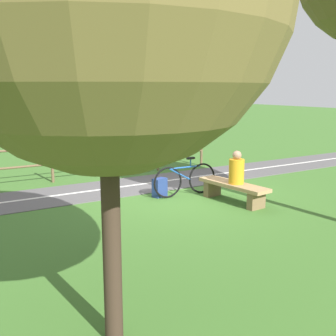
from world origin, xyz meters
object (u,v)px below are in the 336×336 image
Objects in this scene: bicycle at (185,180)px; backpack at (159,188)px; person_seated at (237,170)px; bench at (233,189)px.

backpack is (0.23, 0.59, -0.17)m from bicycle.
bench is at bearing -0.00° from person_seated.
backpack is at bearing 36.87° from bench.
bicycle is (1.13, 0.61, -0.37)m from person_seated.
person_seated is 0.44× the size of bicycle.
backpack is (1.28, 1.18, -0.09)m from bench.
person_seated reaches higher than bicycle.
person_seated is 1.34m from bicycle.
bicycle is 3.82× the size of backpack.
person_seated is 1.89m from backpack.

